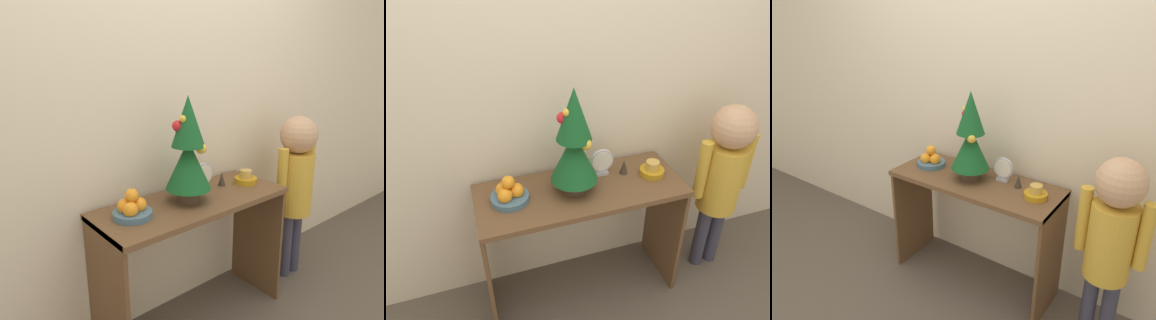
# 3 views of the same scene
# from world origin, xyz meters

# --- Properties ---
(ground_plane) EXTENTS (12.00, 12.00, 0.00)m
(ground_plane) POSITION_xyz_m (0.00, 0.00, 0.00)
(ground_plane) COLOR brown
(back_wall) EXTENTS (7.00, 0.05, 2.50)m
(back_wall) POSITION_xyz_m (0.00, 0.47, 1.25)
(back_wall) COLOR beige
(back_wall) RESTS_ON ground_plane
(console_table) EXTENTS (1.08, 0.43, 0.76)m
(console_table) POSITION_xyz_m (0.00, 0.21, 0.58)
(console_table) COLOR brown
(console_table) RESTS_ON ground_plane
(mini_tree) EXTENTS (0.24, 0.24, 0.55)m
(mini_tree) POSITION_xyz_m (-0.04, 0.21, 1.03)
(mini_tree) COLOR #4C3828
(mini_tree) RESTS_ON console_table
(fruit_bowl) EXTENTS (0.19, 0.19, 0.14)m
(fruit_bowl) POSITION_xyz_m (-0.37, 0.23, 0.80)
(fruit_bowl) COLOR #476B84
(fruit_bowl) RESTS_ON console_table
(singing_bowl) EXTENTS (0.13, 0.13, 0.08)m
(singing_bowl) POSITION_xyz_m (0.41, 0.21, 0.79)
(singing_bowl) COLOR #B78419
(singing_bowl) RESTS_ON console_table
(desk_clock) EXTENTS (0.13, 0.04, 0.15)m
(desk_clock) POSITION_xyz_m (0.15, 0.30, 0.83)
(desk_clock) COLOR #B2B2B7
(desk_clock) RESTS_ON console_table
(figurine) EXTENTS (0.04, 0.04, 0.08)m
(figurine) POSITION_xyz_m (0.27, 0.27, 0.80)
(figurine) COLOR #382D23
(figurine) RESTS_ON console_table
(child_figure) EXTENTS (0.36, 0.24, 1.12)m
(child_figure) POSITION_xyz_m (0.84, 0.17, 0.72)
(child_figure) COLOR #38384C
(child_figure) RESTS_ON ground_plane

